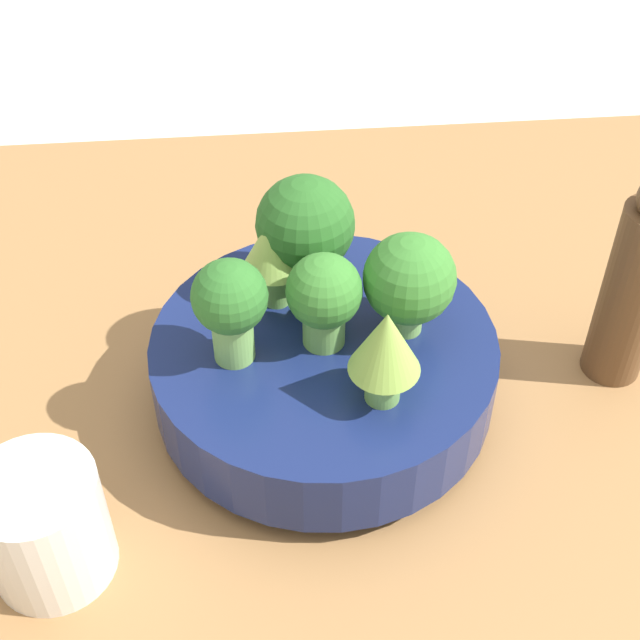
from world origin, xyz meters
TOP-DOWN VIEW (x-y plane):
  - ground_plane at (0.00, 0.00)m, footprint 6.00×6.00m
  - table at (0.00, 0.00)m, footprint 0.83×0.81m
  - bowl at (-0.00, 0.02)m, footprint 0.24×0.24m
  - broccoli_floret_right at (0.06, 0.03)m, footprint 0.06×0.06m
  - broccoli_floret_back at (-0.01, 0.08)m, footprint 0.07×0.07m
  - romanesco_piece_near at (0.03, -0.03)m, footprint 0.05×0.05m
  - broccoli_floret_center at (-0.00, 0.02)m, footprint 0.05×0.05m
  - broccoli_floret_left at (-0.06, 0.01)m, footprint 0.05×0.05m
  - romanesco_piece_far at (-0.03, 0.07)m, footprint 0.05×0.05m
  - cup at (-0.18, -0.10)m, footprint 0.08×0.08m
  - pepper_mill at (0.22, 0.04)m, footprint 0.04×0.04m

SIDE VIEW (x-z plane):
  - ground_plane at x=0.00m, z-range 0.00..0.00m
  - table at x=0.00m, z-range 0.00..0.03m
  - bowl at x=0.00m, z-range 0.04..0.11m
  - cup at x=-0.18m, z-range 0.03..0.12m
  - pepper_mill at x=0.22m, z-range 0.03..0.21m
  - broccoli_floret_center at x=0.00m, z-range 0.11..0.18m
  - broccoli_floret_right at x=0.06m, z-range 0.11..0.18m
  - romanesco_piece_near at x=0.03m, z-range 0.11..0.18m
  - broccoli_floret_left at x=-0.06m, z-range 0.11..0.19m
  - romanesco_piece_far at x=-0.03m, z-range 0.11..0.19m
  - broccoli_floret_back at x=-0.01m, z-range 0.11..0.20m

